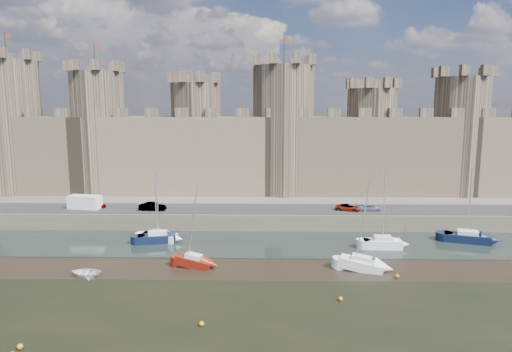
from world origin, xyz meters
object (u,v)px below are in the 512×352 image
(van, at_px, (85,202))
(sailboat_5, at_px, (362,264))
(car_1, at_px, (152,207))
(sailboat_2, at_px, (382,243))
(sailboat_3, at_px, (467,237))
(sailboat_0, at_px, (159,236))
(car_2, at_px, (369,208))
(car_0, at_px, (96,205))
(sailboat_1, at_px, (157,237))
(car_3, at_px, (348,208))
(sailboat_4, at_px, (194,261))

(van, distance_m, sailboat_5, 43.63)
(car_1, distance_m, sailboat_2, 34.31)
(sailboat_2, xyz_separation_m, sailboat_3, (12.30, 2.94, -0.04))
(sailboat_5, bearing_deg, sailboat_0, 174.60)
(sailboat_3, bearing_deg, car_2, 165.02)
(sailboat_3, bearing_deg, sailboat_0, -160.99)
(car_0, height_order, sailboat_3, sailboat_3)
(car_2, bearing_deg, car_0, 91.37)
(car_0, distance_m, car_1, 9.47)
(car_0, xyz_separation_m, sailboat_3, (54.30, -8.87, -2.25))
(van, bearing_deg, sailboat_0, -22.52)
(car_2, xyz_separation_m, sailboat_5, (-4.96, -18.55, -2.29))
(sailboat_0, distance_m, sailboat_1, 0.70)
(car_0, distance_m, sailboat_5, 42.54)
(car_2, relative_size, van, 0.76)
(car_3, distance_m, sailboat_3, 16.97)
(car_3, relative_size, sailboat_4, 0.39)
(car_1, distance_m, sailboat_3, 45.61)
(car_2, bearing_deg, sailboat_4, 129.33)
(sailboat_4, relative_size, sailboat_5, 0.93)
(sailboat_2, bearing_deg, van, 167.75)
(car_0, relative_size, car_3, 0.83)
(sailboat_0, height_order, sailboat_2, sailboat_2)
(sailboat_1, relative_size, sailboat_3, 0.98)
(sailboat_1, xyz_separation_m, sailboat_3, (42.37, 1.01, -0.01))
(car_0, xyz_separation_m, sailboat_5, (37.66, -19.66, -2.29))
(car_3, bearing_deg, car_1, 108.65)
(sailboat_0, height_order, sailboat_4, sailboat_4)
(sailboat_0, distance_m, sailboat_5, 27.69)
(sailboat_2, height_order, sailboat_4, sailboat_2)
(car_2, xyz_separation_m, sailboat_3, (11.68, -7.75, -2.25))
(car_1, height_order, sailboat_5, sailboat_5)
(sailboat_1, distance_m, sailboat_2, 30.13)
(car_0, xyz_separation_m, car_3, (39.42, -1.02, -0.01))
(car_0, bearing_deg, sailboat_0, -131.00)
(car_3, height_order, sailboat_1, sailboat_1)
(van, relative_size, sailboat_0, 0.54)
(car_0, height_order, car_2, car_2)
(sailboat_4, bearing_deg, car_0, 149.12)
(car_1, bearing_deg, sailboat_4, -148.68)
(car_3, xyz_separation_m, van, (-40.89, 0.45, 0.55))
(van, xyz_separation_m, sailboat_4, (19.86, -18.45, -2.86))
(van, xyz_separation_m, sailboat_5, (39.13, -19.09, -2.83))
(van, relative_size, sailboat_1, 0.49)
(car_3, height_order, sailboat_4, sailboat_4)
(sailboat_0, height_order, sailboat_1, sailboat_1)
(sailboat_2, distance_m, sailboat_4, 24.68)
(sailboat_4, bearing_deg, sailboat_3, 30.86)
(sailboat_0, bearing_deg, sailboat_1, -85.46)
(sailboat_4, bearing_deg, car_1, 132.34)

